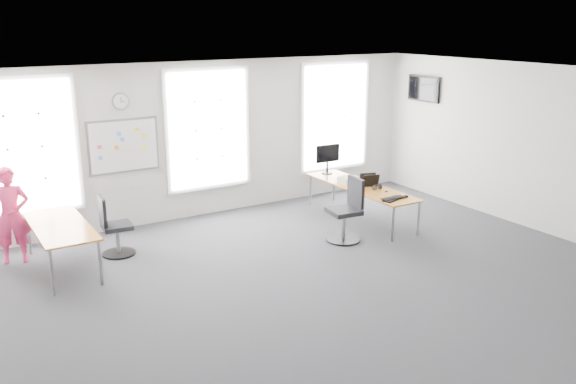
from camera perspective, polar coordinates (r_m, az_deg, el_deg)
floor at (r=8.90m, az=1.83°, el=-9.04°), size 10.00×10.00×0.00m
ceiling at (r=8.10m, az=2.02°, el=10.58°), size 10.00×10.00×0.00m
wall_back at (r=11.83m, az=-8.86°, el=4.75°), size 10.00×0.00×10.00m
wall_front at (r=5.69m, az=25.01°, el=-9.00°), size 10.00×0.00×10.00m
wall_right at (r=11.82m, az=22.63°, el=3.71°), size 0.00×10.00×10.00m
window_left at (r=10.98m, az=-23.42°, el=3.83°), size 1.60×0.06×2.20m
window_mid at (r=11.88m, az=-7.51°, el=5.84°), size 1.60×0.06×2.20m
window_right at (r=13.37m, az=4.37°, el=7.05°), size 1.60×0.06×2.20m
desk_right at (r=11.78m, az=6.83°, el=0.37°), size 0.72×2.70×0.66m
desk_left at (r=9.97m, az=-20.53°, el=-3.21°), size 0.79×1.97×0.72m
chair_right at (r=10.64m, az=5.55°, el=-2.01°), size 0.60×0.60×1.12m
chair_left at (r=10.34m, az=-16.02°, el=-3.36°), size 0.54×0.54×1.02m
person at (r=10.51m, az=-24.47°, el=-2.00°), size 0.63×0.49×1.55m
whiteboard at (r=11.35m, az=-15.11°, el=4.18°), size 1.20×0.03×0.90m
wall_clock at (r=11.22m, az=-15.40°, el=8.18°), size 0.30×0.04×0.30m
tv at (r=13.61m, az=12.58°, el=9.42°), size 0.06×0.90×0.55m
keyboard at (r=10.98m, az=9.80°, el=-0.62°), size 0.52×0.32×0.02m
mouse at (r=11.15m, az=10.97°, el=-0.38°), size 0.10×0.13×0.04m
lens_cap at (r=11.44m, az=9.18°, el=0.04°), size 0.08×0.08×0.01m
headphones at (r=11.54m, az=8.31°, el=0.44°), size 0.18×0.10×0.11m
laptop_sleeve at (r=11.70m, az=7.62°, el=1.09°), size 0.33×0.27×0.26m
paper_stack at (r=11.97m, az=5.63°, el=1.16°), size 0.40×0.33×0.12m
monitor at (r=12.58m, az=3.74°, el=3.36°), size 0.55×0.22×0.61m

